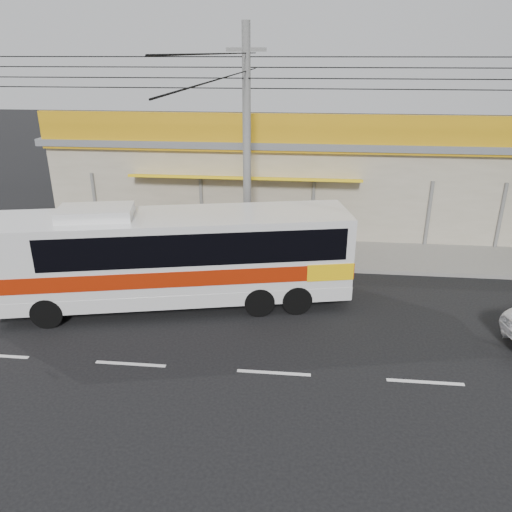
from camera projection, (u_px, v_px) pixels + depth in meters
The scene contains 8 objects.
ground at pixel (279, 326), 15.81m from camera, with size 120.00×120.00×0.00m, color black.
sidewalk at pixel (288, 253), 21.30m from camera, with size 30.00×3.20×0.15m, color slate.
lane_markings at pixel (274, 373), 13.51m from camera, with size 50.00×0.12×0.01m, color silver, non-canonical shape.
storefront_building at pixel (294, 173), 25.55m from camera, with size 22.60×9.20×5.70m.
coach_bus at pixel (181, 253), 16.50m from camera, with size 11.77×4.84×3.55m.
motorbike_red at pixel (156, 249), 20.43m from camera, with size 0.56×1.61×0.84m, color maroon.
motorbike_dark at pixel (93, 235), 21.62m from camera, with size 0.52×1.83×1.10m, color black.
utility_pole at pixel (246, 71), 16.99m from camera, with size 34.00×14.00×9.04m.
Camera 1 is at (0.68, -13.78, 8.06)m, focal length 35.00 mm.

